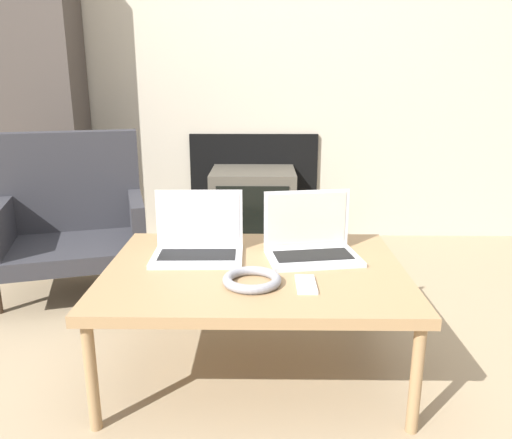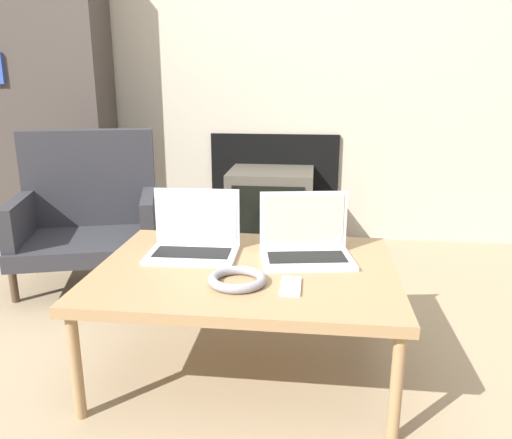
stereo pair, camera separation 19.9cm
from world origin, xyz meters
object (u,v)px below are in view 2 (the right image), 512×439
Objects in this scene: laptop_right at (305,244)px; phone at (291,286)px; armchair at (89,209)px; laptop_left at (194,240)px; tv at (271,209)px; headphones at (237,279)px.

phone is at bearing -107.38° from laptop_right.
laptop_right reaches higher than phone.
phone is 0.18× the size of armchair.
armchair is at bearing 141.56° from laptop_right.
phone is 1.39m from armchair.
armchair is (-1.11, 0.61, -0.06)m from laptop_right.
armchair reaches higher than phone.
phone is (0.37, -0.28, -0.05)m from laptop_left.
laptop_right is at bearing -45.37° from armchair.
armchair reaches higher than tv.
tv reaches higher than headphones.
laptop_left is 0.47m from phone.
laptop_left is 0.93× the size of laptop_right.
armchair is (-0.70, 0.61, -0.06)m from laptop_left.
tv is at bearing 90.95° from headphones.
headphones is 0.17m from phone.
laptop_right is at bearing 82.10° from phone.
phone is 1.54m from tv.
headphones is 1.32× the size of phone.
headphones is (-0.21, -0.27, -0.04)m from laptop_right.
tv is 0.64× the size of armchair.
laptop_left reaches higher than tv.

